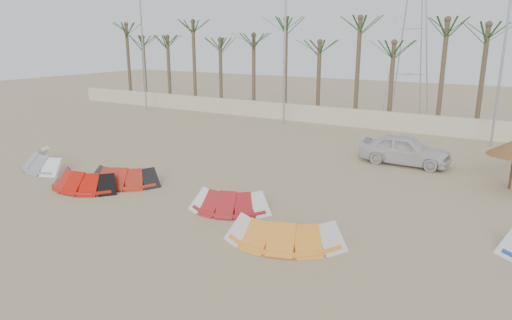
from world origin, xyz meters
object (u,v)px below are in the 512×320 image
Objects in this scene: kite_red_mid at (128,175)px; car at (405,150)px; kite_grey at (50,159)px; kite_orange at (289,229)px; kite_red_left at (88,179)px; kite_red_right at (234,199)px.

car reaches higher than kite_red_mid.
kite_red_mid is (5.49, 0.03, -0.00)m from kite_grey.
car reaches higher than kite_orange.
kite_red_right is (6.87, 1.08, -0.00)m from kite_red_left.
kite_grey is 18.10m from car.
car is (15.26, 9.73, 0.35)m from kite_grey.
kite_red_right and kite_orange have the same top height.
kite_red_mid and kite_orange have the same top height.
kite_red_right is 0.73× the size of car.
car reaches higher than kite_red_right.
kite_red_mid and kite_red_right have the same top height.
kite_grey is 1.22× the size of kite_red_right.
kite_grey is 11.32m from kite_red_right.
kite_orange is at bearing -24.64° from kite_red_right.
kite_orange is 11.36m from car.
kite_grey is at bearing 179.03° from kite_red_right.
kite_red_left is at bearing -128.76° from kite_red_mid.
kite_red_left is at bearing -15.95° from kite_grey.
car reaches higher than kite_red_left.
kite_red_left and kite_orange have the same top height.
car is at bearing 85.54° from kite_orange.
kite_orange is at bearing -6.34° from kite_grey.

